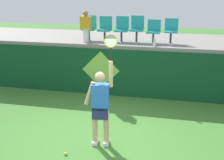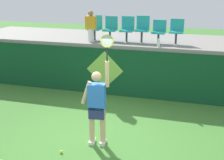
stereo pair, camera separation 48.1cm
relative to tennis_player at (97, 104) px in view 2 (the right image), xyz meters
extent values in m
plane|color=#3D752D|center=(-0.02, 0.17, -0.99)|extent=(40.00, 40.00, 0.00)
cube|color=#0F4223|center=(-0.02, 3.28, -0.21)|extent=(12.71, 0.20, 1.58)
cube|color=gray|center=(-0.02, 4.71, 0.64)|extent=(12.71, 2.97, 0.12)
cube|color=white|center=(-0.14, -0.02, -0.95)|extent=(0.15, 0.27, 0.08)
cube|color=white|center=(0.12, 0.01, -0.95)|extent=(0.15, 0.27, 0.08)
cylinder|color=#DBAD84|center=(-0.14, -0.02, -0.55)|extent=(0.13, 0.13, 0.89)
cylinder|color=#DBAD84|center=(0.12, 0.01, -0.55)|extent=(0.13, 0.13, 0.89)
cube|color=navy|center=(-0.01, 0.00, -0.19)|extent=(0.38, 0.26, 0.28)
cube|color=blue|center=(-0.01, 0.00, 0.19)|extent=(0.40, 0.26, 0.59)
sphere|color=#DBAD84|center=(-0.01, 0.00, 0.66)|extent=(0.22, 0.22, 0.22)
cylinder|color=#DBAD84|center=(-0.24, -0.03, 0.27)|extent=(0.26, 0.12, 0.55)
cylinder|color=#DBAD84|center=(0.23, 0.03, 0.73)|extent=(0.09, 0.09, 0.58)
cylinder|color=black|center=(0.23, 0.03, 1.17)|extent=(0.03, 0.03, 0.30)
torus|color=gold|center=(0.23, 0.03, 1.45)|extent=(0.28, 0.05, 0.28)
ellipsoid|color=silver|center=(0.23, 0.03, 1.45)|extent=(0.24, 0.04, 0.24)
sphere|color=#D1E533|center=(-0.64, -0.63, -0.96)|extent=(0.07, 0.07, 0.07)
cylinder|color=white|center=(0.89, 3.36, 0.83)|extent=(0.07, 0.07, 0.26)
cylinder|color=#38383D|center=(-1.44, 3.99, 0.88)|extent=(0.07, 0.07, 0.35)
cube|color=teal|center=(-1.44, 3.99, 1.08)|extent=(0.44, 0.42, 0.05)
cube|color=teal|center=(-1.44, 4.18, 1.32)|extent=(0.44, 0.04, 0.44)
cylinder|color=#38383D|center=(-0.88, 3.99, 0.87)|extent=(0.07, 0.07, 0.34)
cube|color=teal|center=(-0.88, 3.99, 1.07)|extent=(0.44, 0.42, 0.05)
cube|color=teal|center=(-0.88, 4.18, 1.31)|extent=(0.44, 0.04, 0.43)
cylinder|color=#38383D|center=(-0.29, 3.99, 0.87)|extent=(0.07, 0.07, 0.34)
cube|color=teal|center=(-0.29, 3.99, 1.07)|extent=(0.44, 0.42, 0.05)
cube|color=teal|center=(-0.29, 4.18, 1.32)|extent=(0.44, 0.04, 0.44)
cylinder|color=#38383D|center=(0.23, 3.99, 0.89)|extent=(0.07, 0.07, 0.37)
cube|color=teal|center=(0.23, 3.99, 1.10)|extent=(0.44, 0.42, 0.05)
cube|color=teal|center=(0.23, 4.18, 1.35)|extent=(0.44, 0.04, 0.44)
cylinder|color=#38383D|center=(0.79, 3.99, 0.87)|extent=(0.07, 0.07, 0.33)
cube|color=teal|center=(0.79, 3.99, 1.06)|extent=(0.44, 0.42, 0.05)
cube|color=teal|center=(0.79, 4.18, 1.27)|extent=(0.44, 0.04, 0.37)
cylinder|color=#38383D|center=(1.37, 3.99, 0.89)|extent=(0.07, 0.07, 0.37)
cube|color=teal|center=(1.37, 3.99, 1.10)|extent=(0.44, 0.42, 0.05)
cube|color=teal|center=(1.37, 4.18, 1.31)|extent=(0.44, 0.04, 0.38)
cylinder|color=white|center=(-1.44, 3.62, 0.92)|extent=(0.20, 0.20, 0.44)
cube|color=orange|center=(-1.44, 3.62, 1.35)|extent=(0.34, 0.20, 0.43)
sphere|color=#A87A56|center=(-1.44, 3.62, 1.66)|extent=(0.18, 0.18, 0.18)
cube|color=#0F4223|center=(-0.82, 3.17, -0.99)|extent=(0.90, 0.01, 0.00)
plane|color=#8CC64C|center=(-0.82, 3.17, -0.13)|extent=(1.27, 0.00, 1.27)
camera|label=1|loc=(1.60, -6.03, 2.60)|focal=47.97mm
camera|label=2|loc=(2.07, -5.91, 2.60)|focal=47.97mm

